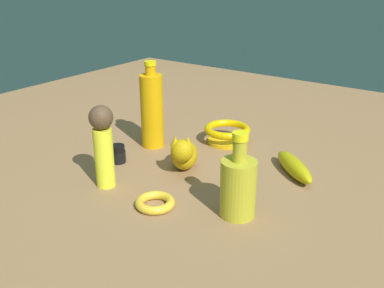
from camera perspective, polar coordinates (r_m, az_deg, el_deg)
ground at (r=1.07m, az=0.00°, el=-3.35°), size 2.00×2.00×0.00m
person_figure_adult at (r=0.98m, az=-11.51°, el=0.13°), size 0.05×0.05×0.19m
banana at (r=1.07m, az=13.15°, el=-2.89°), size 0.14×0.15×0.04m
bottle_tall at (r=1.19m, az=-5.24°, el=4.47°), size 0.06×0.06×0.23m
bottle_short at (r=0.86m, az=6.04°, el=-5.40°), size 0.07×0.07×0.18m
cat_figurine at (r=1.05m, az=-1.18°, el=-1.26°), size 0.12×0.10×0.10m
bowl at (r=1.23m, az=4.59°, el=1.51°), size 0.13×0.13×0.05m
bangle at (r=0.92m, az=-4.82°, el=-7.62°), size 0.08×0.08×0.02m
nail_polish_jar at (r=1.12m, az=-9.64°, el=-1.27°), size 0.04×0.04×0.05m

